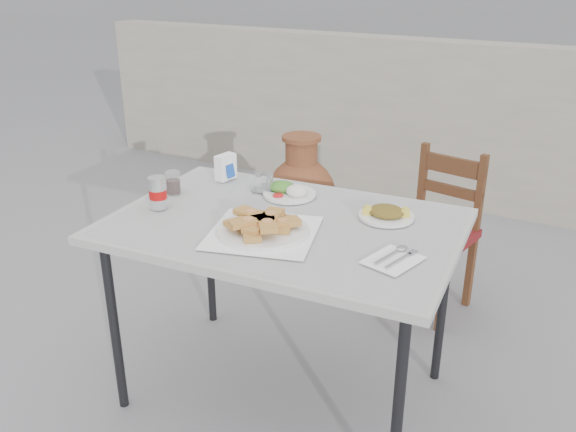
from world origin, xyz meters
The scene contains 13 objects.
ground centered at (0.00, 0.00, 0.00)m, with size 80.00×80.00×0.00m, color slate.
cafe_table centered at (0.18, -0.09, 0.75)m, with size 1.39×1.00×0.81m.
pide_plate centered at (0.17, -0.23, 0.84)m, with size 0.47×0.47×0.08m.
salad_rice_plate centered at (0.06, 0.16, 0.83)m, with size 0.23×0.23×0.06m.
salad_chopped_plate centered at (0.51, 0.13, 0.83)m, with size 0.22×0.22×0.05m.
soda_can centered at (-0.33, -0.22, 0.87)m, with size 0.07×0.07×0.13m.
cola_glass centered at (-0.39, -0.05, 0.85)m, with size 0.07×0.07×0.09m.
napkin_holder centered at (-0.29, 0.20, 0.87)m, with size 0.07×0.10×0.12m.
condiment_caddy centered at (-0.05, 0.16, 0.84)m, with size 0.12×0.10×0.08m.
cutlery_napkin centered at (0.66, -0.19, 0.81)m, with size 0.19×0.22×0.01m.
chair centered at (0.51, 0.92, 0.44)m, with size 0.44×0.44×0.85m.
terracotta_urn centered at (-0.37, 1.10, 0.36)m, with size 0.45×0.45×0.78m.
back_wall centered at (0.00, 2.50, 0.60)m, with size 6.00×0.25×1.20m, color gray.
Camera 1 is at (1.24, -1.96, 1.74)m, focal length 38.00 mm.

